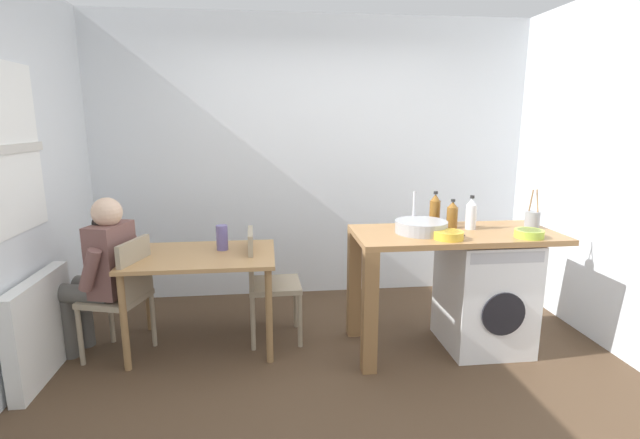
% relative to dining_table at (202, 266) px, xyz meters
% --- Properties ---
extents(ground_plane, '(5.46, 5.46, 0.00)m').
position_rel_dining_table_xyz_m(ground_plane, '(0.98, -0.64, -0.64)').
color(ground_plane, '#4C3826').
extents(wall_back, '(4.60, 0.10, 2.70)m').
position_rel_dining_table_xyz_m(wall_back, '(0.98, 1.11, 0.71)').
color(wall_back, silver).
rests_on(wall_back, ground_plane).
extents(radiator, '(0.10, 0.80, 0.70)m').
position_rel_dining_table_xyz_m(radiator, '(-1.04, -0.34, -0.29)').
color(radiator, white).
rests_on(radiator, ground_plane).
extents(dining_table, '(1.10, 0.76, 0.74)m').
position_rel_dining_table_xyz_m(dining_table, '(0.00, 0.00, 0.00)').
color(dining_table, tan).
rests_on(dining_table, ground_plane).
extents(chair_person_seat, '(0.50, 0.50, 0.90)m').
position_rel_dining_table_xyz_m(chair_person_seat, '(-0.55, -0.12, -0.14)').
color(chair_person_seat, gray).
rests_on(chair_person_seat, ground_plane).
extents(chair_opposite, '(0.41, 0.41, 0.90)m').
position_rel_dining_table_xyz_m(chair_opposite, '(0.48, 0.05, -0.14)').
color(chair_opposite, gray).
rests_on(chair_opposite, ground_plane).
extents(seated_person, '(0.56, 0.54, 1.20)m').
position_rel_dining_table_xyz_m(seated_person, '(-0.70, -0.07, 0.03)').
color(seated_person, '#595651').
rests_on(seated_person, ground_plane).
extents(kitchen_counter, '(1.50, 0.68, 0.92)m').
position_rel_dining_table_xyz_m(kitchen_counter, '(1.68, -0.25, 0.12)').
color(kitchen_counter, '#9E7042').
rests_on(kitchen_counter, ground_plane).
extents(washing_machine, '(0.60, 0.61, 0.86)m').
position_rel_dining_table_xyz_m(washing_machine, '(2.15, -0.25, -0.21)').
color(washing_machine, white).
rests_on(washing_machine, ground_plane).
extents(sink_basin, '(0.38, 0.38, 0.09)m').
position_rel_dining_table_xyz_m(sink_basin, '(1.62, -0.25, 0.32)').
color(sink_basin, '#9EA0A5').
rests_on(sink_basin, kitchen_counter).
extents(tap, '(0.02, 0.02, 0.28)m').
position_rel_dining_table_xyz_m(tap, '(1.62, -0.07, 0.42)').
color(tap, '#B2B2B7').
rests_on(tap, kitchen_counter).
extents(bottle_tall_green, '(0.08, 0.08, 0.27)m').
position_rel_dining_table_xyz_m(bottle_tall_green, '(1.82, -0.00, 0.40)').
color(bottle_tall_green, brown).
rests_on(bottle_tall_green, kitchen_counter).
extents(bottle_squat_brown, '(0.08, 0.08, 0.22)m').
position_rel_dining_table_xyz_m(bottle_squat_brown, '(1.91, -0.12, 0.38)').
color(bottle_squat_brown, brown).
rests_on(bottle_squat_brown, kitchen_counter).
extents(bottle_clear_small, '(0.08, 0.08, 0.26)m').
position_rel_dining_table_xyz_m(bottle_clear_small, '(2.04, -0.17, 0.39)').
color(bottle_clear_small, silver).
rests_on(bottle_clear_small, kitchen_counter).
extents(mixing_bowl, '(0.21, 0.21, 0.06)m').
position_rel_dining_table_xyz_m(mixing_bowl, '(1.75, -0.45, 0.31)').
color(mixing_bowl, gold).
rests_on(mixing_bowl, kitchen_counter).
extents(utensil_crock, '(0.11, 0.11, 0.30)m').
position_rel_dining_table_xyz_m(utensil_crock, '(2.52, -0.20, 0.35)').
color(utensil_crock, gray).
rests_on(utensil_crock, kitchen_counter).
extents(colander, '(0.20, 0.20, 0.06)m').
position_rel_dining_table_xyz_m(colander, '(2.34, -0.47, 0.31)').
color(colander, '#A8C63D').
rests_on(colander, kitchen_counter).
extents(vase, '(0.09, 0.09, 0.20)m').
position_rel_dining_table_xyz_m(vase, '(0.15, 0.10, 0.19)').
color(vase, slate).
rests_on(vase, dining_table).
extents(scissors, '(0.15, 0.06, 0.01)m').
position_rel_dining_table_xyz_m(scissors, '(1.84, -0.35, 0.28)').
color(scissors, '#B2B2B7').
rests_on(scissors, kitchen_counter).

